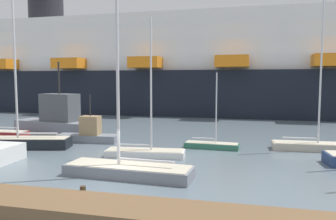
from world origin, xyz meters
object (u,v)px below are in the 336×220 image
at_px(sailboat_7, 312,144).
at_px(fishing_boat_1, 89,133).
at_px(cruise_ship, 161,70).
at_px(sailboat_4, 212,145).
at_px(sailboat_5, 25,140).
at_px(sailboat_2, 1,133).
at_px(sailboat_1, 145,151).
at_px(fishing_boat_2, 58,119).
at_px(sailboat_3, 128,168).

distance_m(sailboat_7, fishing_boat_1, 17.35).
height_order(sailboat_7, cruise_ship, cruise_ship).
distance_m(sailboat_4, sailboat_5, 14.06).
bearing_deg(sailboat_4, sailboat_2, -178.38).
xyz_separation_m(sailboat_1, sailboat_7, (11.22, 4.70, 0.08)).
xyz_separation_m(sailboat_2, fishing_boat_2, (3.91, 3.00, 1.00)).
distance_m(sailboat_3, fishing_boat_2, 16.61).
xyz_separation_m(sailboat_7, cruise_ship, (-18.46, 26.99, 6.14)).
relative_size(sailboat_2, sailboat_3, 0.74).
bearing_deg(sailboat_2, sailboat_1, 162.30).
bearing_deg(sailboat_7, sailboat_1, -159.71).
xyz_separation_m(sailboat_2, sailboat_4, (18.92, -0.53, -0.08)).
relative_size(sailboat_2, sailboat_4, 1.30).
bearing_deg(fishing_boat_2, sailboat_3, -35.63).
bearing_deg(fishing_boat_2, sailboat_2, -132.00).
relative_size(sailboat_4, sailboat_7, 0.52).
height_order(sailboat_5, sailboat_7, sailboat_5).
bearing_deg(sailboat_3, sailboat_7, -135.61).
bearing_deg(sailboat_3, sailboat_2, -27.29).
bearing_deg(fishing_boat_2, sailboat_7, 4.06).
relative_size(sailboat_4, sailboat_5, 0.46).
relative_size(sailboat_7, fishing_boat_1, 2.12).
bearing_deg(fishing_boat_2, sailboat_5, -68.51).
height_order(sailboat_1, sailboat_7, sailboat_7).
distance_m(sailboat_4, fishing_boat_1, 10.18).
bearing_deg(sailboat_1, sailboat_4, 36.01).
bearing_deg(sailboat_3, fishing_boat_2, -43.26).
distance_m(sailboat_3, sailboat_4, 9.12).
relative_size(sailboat_1, sailboat_5, 0.74).
bearing_deg(sailboat_1, sailboat_5, 170.95).
height_order(sailboat_4, fishing_boat_1, sailboat_4).
relative_size(sailboat_1, fishing_boat_2, 1.04).
xyz_separation_m(sailboat_1, fishing_boat_1, (-6.12, 3.92, 0.31)).
bearing_deg(sailboat_4, fishing_boat_2, 169.97).
xyz_separation_m(sailboat_7, fishing_boat_1, (-17.34, -0.77, 0.23)).
height_order(sailboat_1, fishing_boat_1, sailboat_1).
bearing_deg(sailboat_2, sailboat_7, 179.15).
xyz_separation_m(sailboat_3, sailboat_7, (10.67, 9.46, 0.01)).
distance_m(fishing_boat_1, cruise_ship, 28.41).
relative_size(sailboat_3, sailboat_4, 1.76).
bearing_deg(sailboat_1, fishing_boat_2, 140.67).
bearing_deg(sailboat_7, sailboat_2, 178.70).
relative_size(sailboat_1, sailboat_2, 1.24).
height_order(sailboat_3, fishing_boat_1, sailboat_3).
bearing_deg(sailboat_5, sailboat_1, 163.89).
height_order(sailboat_4, sailboat_5, sailboat_5).
bearing_deg(sailboat_3, fishing_boat_1, -49.66).
height_order(sailboat_7, fishing_boat_1, sailboat_7).
xyz_separation_m(sailboat_7, fishing_boat_2, (-22.17, 2.50, 0.89)).
xyz_separation_m(sailboat_1, sailboat_3, (0.55, -4.76, 0.07)).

